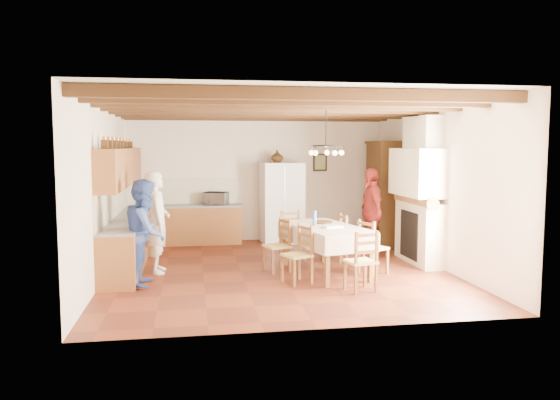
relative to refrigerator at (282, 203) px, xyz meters
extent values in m
cube|color=#542216|center=(-0.55, -2.84, -0.94)|extent=(6.00, 6.50, 0.02)
cube|color=beige|center=(-0.55, -2.84, 2.08)|extent=(6.00, 6.50, 0.02)
cube|color=silver|center=(-0.55, 0.42, 0.57)|extent=(6.00, 0.02, 3.00)
cube|color=silver|center=(-0.55, -6.10, 0.57)|extent=(6.00, 0.02, 3.00)
cube|color=silver|center=(-3.56, -2.84, 0.57)|extent=(0.02, 6.50, 3.00)
cube|color=silver|center=(2.46, -2.84, 0.57)|extent=(0.02, 6.50, 3.00)
cube|color=brown|center=(-3.25, -1.79, -0.50)|extent=(0.60, 4.30, 0.86)
cube|color=brown|center=(-2.10, 0.11, -0.50)|extent=(2.30, 0.60, 0.86)
cube|color=slate|center=(-3.25, -1.79, -0.05)|extent=(0.62, 4.30, 0.04)
cube|color=slate|center=(-2.10, 0.11, -0.05)|extent=(2.34, 0.62, 0.04)
cube|color=beige|center=(-3.54, -1.79, 0.27)|extent=(0.03, 4.30, 0.60)
cube|color=beige|center=(-2.10, 0.39, 0.27)|extent=(2.30, 0.03, 0.60)
cube|color=brown|center=(-3.38, -1.79, 0.92)|extent=(0.35, 4.20, 0.70)
cube|color=black|center=(1.00, 0.39, 0.92)|extent=(0.34, 0.03, 0.42)
cube|color=white|center=(0.00, 0.00, 0.00)|extent=(0.98, 0.82, 1.86)
cube|color=#EEE6CE|center=(0.25, -3.21, -0.11)|extent=(1.41, 2.12, 0.05)
cube|color=brown|center=(0.05, -4.14, -0.53)|extent=(0.08, 0.08, 0.80)
cube|color=brown|center=(0.84, -3.96, -0.53)|extent=(0.08, 0.08, 0.80)
cube|color=brown|center=(-0.34, -2.46, -0.53)|extent=(0.08, 0.08, 0.80)
cube|color=brown|center=(0.45, -2.27, -0.53)|extent=(0.08, 0.08, 0.80)
torus|color=black|center=(0.25, -3.21, 1.32)|extent=(0.47, 0.47, 0.03)
imported|color=silver|center=(-2.67, -2.67, -0.02)|extent=(0.46, 0.68, 1.82)
imported|color=#3650A1|center=(-2.81, -3.50, -0.07)|extent=(0.74, 0.90, 1.72)
imported|color=#B2312C|center=(1.58, -1.74, -0.03)|extent=(0.46, 1.06, 1.81)
imported|color=silver|center=(-1.51, 0.11, 0.11)|extent=(0.61, 0.50, 0.29)
imported|color=#331E0C|center=(-0.11, 0.00, 1.08)|extent=(0.33, 0.33, 0.29)
camera|label=1|loc=(-2.05, -12.46, 1.32)|focal=35.00mm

